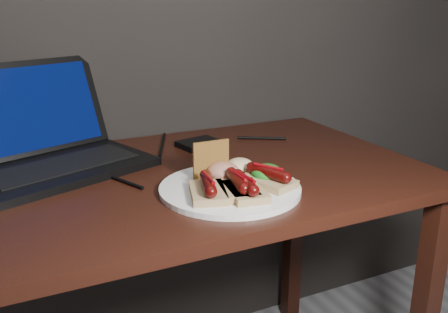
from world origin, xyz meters
TOP-DOWN VIEW (x-y plane):
  - desk at (0.00, 1.38)m, footprint 1.40×0.70m
  - laptop at (-0.15, 1.56)m, footprint 0.49×0.45m
  - hard_drive at (0.24, 1.56)m, footprint 0.13×0.11m
  - desk_cables at (0.00, 1.52)m, footprint 0.96×0.40m
  - plate at (0.17, 1.22)m, footprint 0.34×0.34m
  - bread_sausage_left at (0.11, 1.19)m, footprint 0.10×0.13m
  - bread_sausage_center at (0.17, 1.18)m, footprint 0.09×0.13m
  - bread_sausage_right at (0.25, 1.20)m, footprint 0.11×0.13m
  - bread_sausage_extra at (0.18, 1.16)m, footprint 0.09×0.12m
  - crispbread at (0.16, 1.29)m, footprint 0.09×0.01m
  - salad_greens at (0.26, 1.22)m, footprint 0.07×0.07m
  - salsa_mound at (0.18, 1.27)m, footprint 0.07×0.07m
  - coleslaw_mound at (0.23, 1.29)m, footprint 0.06×0.06m

SIDE VIEW (x-z plane):
  - desk at x=0.00m, z-range 0.29..1.04m
  - desk_cables at x=0.00m, z-range 0.75..0.76m
  - plate at x=0.17m, z-range 0.75..0.76m
  - hard_drive at x=0.24m, z-range 0.75..0.77m
  - bread_sausage_left at x=0.11m, z-range 0.76..0.80m
  - bread_sausage_center at x=0.17m, z-range 0.76..0.80m
  - bread_sausage_right at x=0.25m, z-range 0.76..0.80m
  - bread_sausage_extra at x=0.18m, z-range 0.76..0.80m
  - coleslaw_mound at x=0.23m, z-range 0.76..0.80m
  - salad_greens at x=0.26m, z-range 0.76..0.80m
  - salsa_mound at x=0.18m, z-range 0.76..0.80m
  - crispbread at x=0.16m, z-range 0.76..0.85m
  - laptop at x=-0.15m, z-range 0.68..0.93m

